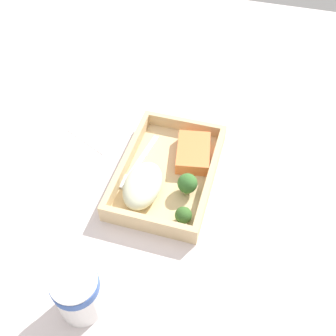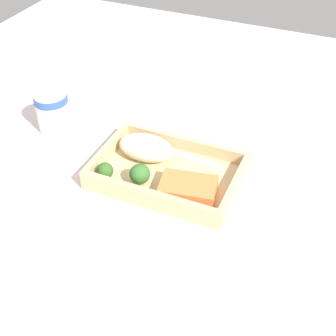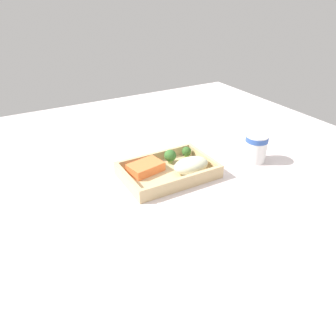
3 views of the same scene
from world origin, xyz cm
name	(u,v)px [view 2 (image 2 of 3)]	position (x,y,z in cm)	size (l,w,h in cm)	color
ground_plane	(168,183)	(0.00, 0.00, -1.00)	(160.00, 160.00, 2.00)	silver
takeout_tray	(168,176)	(0.00, 0.00, 0.60)	(27.83, 18.62, 1.20)	#D1B281
tray_rim	(168,168)	(0.00, 0.00, 2.63)	(27.83, 18.62, 2.87)	#D1B281
salmon_fillet	(188,189)	(-5.65, 3.86, 2.58)	(10.20, 6.74, 2.75)	orange
mashed_potatoes	(146,148)	(6.21, -3.24, 3.52)	(11.43, 7.09, 4.64)	beige
broccoli_floret_1	(105,171)	(10.41, 5.91, 3.08)	(3.16, 3.16, 3.53)	#7DA151
broccoli_floret_2	(140,174)	(3.57, 4.90, 3.71)	(3.90, 3.90, 4.55)	#7E9A51
fork	(182,154)	(-0.17, -6.57, 1.42)	(15.87, 3.98, 0.44)	silver
paper_cup	(53,110)	(29.71, -5.66, 5.13)	(7.27, 7.27, 9.18)	white
receipt_slip	(236,137)	(-8.19, -18.63, 0.12)	(8.70, 12.39, 0.24)	white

